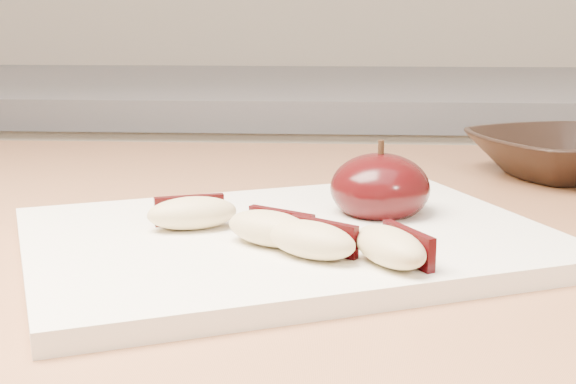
{
  "coord_description": "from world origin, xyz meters",
  "views": [
    {
      "loc": [
        0.1,
        -0.08,
        1.05
      ],
      "look_at": [
        0.07,
        0.41,
        0.94
      ],
      "focal_mm": 50.0,
      "sensor_mm": 36.0,
      "label": 1
    }
  ],
  "objects": [
    {
      "name": "apple_half",
      "position": [
        0.13,
        0.46,
        0.93
      ],
      "size": [
        0.09,
        0.09,
        0.06
      ],
      "rotation": [
        0.0,
        0.0,
        0.43
      ],
      "color": "black",
      "rests_on": "cutting_board"
    },
    {
      "name": "bowl",
      "position": [
        0.31,
        0.65,
        0.92
      ],
      "size": [
        0.21,
        0.21,
        0.04
      ],
      "primitive_type": "imported",
      "rotation": [
        0.0,
        0.0,
        0.4
      ],
      "color": "black",
      "rests_on": "island_counter"
    },
    {
      "name": "back_cabinet",
      "position": [
        0.0,
        1.2,
        0.47
      ],
      "size": [
        2.4,
        0.62,
        0.94
      ],
      "color": "silver",
      "rests_on": "ground"
    },
    {
      "name": "apple_wedge_a",
      "position": [
        0.01,
        0.41,
        0.92
      ],
      "size": [
        0.06,
        0.05,
        0.02
      ],
      "rotation": [
        0.0,
        0.0,
        0.34
      ],
      "color": "#CDB682",
      "rests_on": "cutting_board"
    },
    {
      "name": "cutting_board",
      "position": [
        0.07,
        0.41,
        0.91
      ],
      "size": [
        0.39,
        0.35,
        0.01
      ],
      "primitive_type": "cube",
      "rotation": [
        0.0,
        0.0,
        0.41
      ],
      "color": "white",
      "rests_on": "island_counter"
    },
    {
      "name": "apple_wedge_c",
      "position": [
        0.09,
        0.35,
        0.92
      ],
      "size": [
        0.06,
        0.06,
        0.02
      ],
      "rotation": [
        0.0,
        0.0,
        -0.6
      ],
      "color": "#CDB682",
      "rests_on": "cutting_board"
    },
    {
      "name": "apple_wedge_b",
      "position": [
        0.06,
        0.37,
        0.92
      ],
      "size": [
        0.06,
        0.05,
        0.02
      ],
      "rotation": [
        0.0,
        0.0,
        -0.53
      ],
      "color": "#CDB682",
      "rests_on": "cutting_board"
    },
    {
      "name": "apple_wedge_d",
      "position": [
        0.13,
        0.34,
        0.92
      ],
      "size": [
        0.05,
        0.06,
        0.02
      ],
      "rotation": [
        0.0,
        0.0,
        -1.06
      ],
      "color": "#CDB682",
      "rests_on": "cutting_board"
    }
  ]
}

